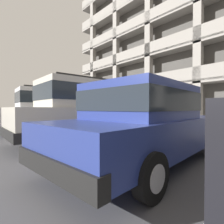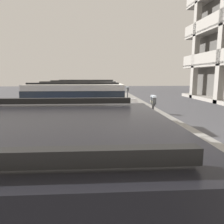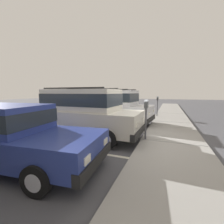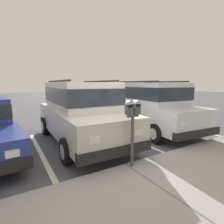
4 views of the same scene
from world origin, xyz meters
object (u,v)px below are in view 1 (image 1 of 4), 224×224
(red_sedan, at_px, (53,109))
(parking_meter_far, at_px, (68,107))
(dark_hatchback, at_px, (147,122))
(parking_meter_near, at_px, (133,106))
(silver_suv, at_px, (87,109))
(parking_garage, at_px, (222,41))

(red_sedan, relative_size, parking_meter_far, 3.37)
(dark_hatchback, bearing_deg, parking_meter_near, 130.64)
(silver_suv, height_order, dark_hatchback, silver_suv)
(silver_suv, xyz_separation_m, parking_meter_far, (-6.22, 2.51, 0.12))
(red_sedan, xyz_separation_m, parking_meter_near, (2.81, 2.44, 0.12))
(dark_hatchback, distance_m, parking_meter_near, 4.20)
(dark_hatchback, xyz_separation_m, parking_meter_far, (-9.01, 2.88, 0.39))
(silver_suv, distance_m, dark_hatchback, 2.83)
(silver_suv, bearing_deg, parking_meter_far, 159.22)
(silver_suv, xyz_separation_m, dark_hatchback, (2.79, -0.37, -0.27))
(parking_meter_near, distance_m, parking_meter_far, 6.00)
(parking_meter_near, distance_m, parking_garage, 14.50)
(silver_suv, relative_size, dark_hatchback, 1.04)
(red_sedan, height_order, parking_meter_far, red_sedan)
(red_sedan, distance_m, parking_meter_far, 4.00)
(parking_meter_near, height_order, parking_meter_far, same)
(silver_suv, distance_m, parking_garage, 16.86)
(silver_suv, distance_m, parking_meter_near, 2.54)
(parking_meter_far, bearing_deg, parking_meter_near, 0.18)
(silver_suv, relative_size, parking_meter_far, 3.29)
(red_sedan, height_order, dark_hatchback, red_sedan)
(red_sedan, bearing_deg, parking_meter_near, 46.57)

